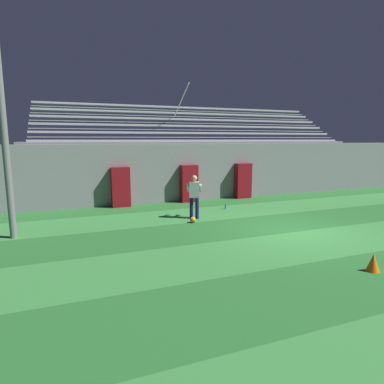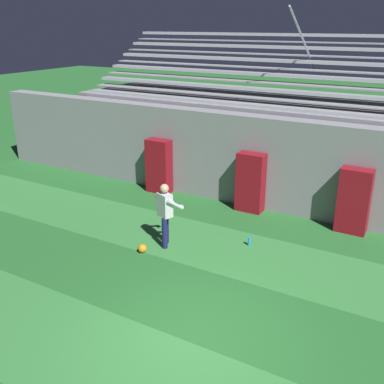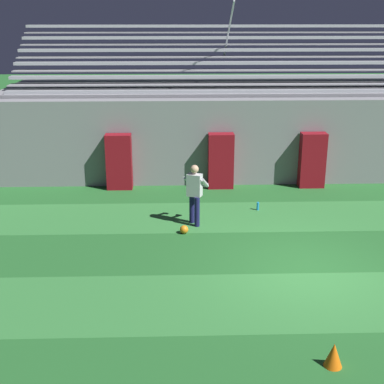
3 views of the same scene
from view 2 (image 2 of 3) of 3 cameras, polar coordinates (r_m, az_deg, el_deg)
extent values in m
plane|color=#236028|center=(8.59, 0.59, -17.97)|extent=(80.00, 80.00, 0.00)
cube|color=#337A38|center=(11.11, 9.04, -8.43)|extent=(28.00, 2.33, 0.01)
cube|color=gray|center=(13.38, 14.34, 2.82)|extent=(24.00, 0.60, 2.80)
cube|color=maroon|center=(13.49, 7.43, 1.20)|extent=(0.82, 0.44, 1.80)
cube|color=maroon|center=(12.75, 19.85, -1.08)|extent=(0.82, 0.44, 1.80)
cube|color=maroon|center=(14.96, -4.22, 3.29)|extent=(0.82, 0.44, 1.80)
cube|color=gray|center=(15.90, 17.09, 5.55)|extent=(18.00, 4.60, 2.90)
cube|color=#A8AAB2|center=(13.72, 15.80, 9.82)|extent=(17.10, 0.36, 0.10)
cube|color=gray|center=(13.57, 15.49, 8.74)|extent=(17.10, 0.60, 0.04)
cube|color=#A8AAB2|center=(14.33, 16.69, 11.79)|extent=(17.10, 0.36, 0.10)
cube|color=gray|center=(14.17, 16.40, 10.79)|extent=(17.10, 0.60, 0.04)
cube|color=#A8AAB2|center=(14.96, 17.52, 13.61)|extent=(17.10, 0.36, 0.10)
cube|color=gray|center=(14.79, 17.24, 12.66)|extent=(17.10, 0.60, 0.04)
cube|color=#A8AAB2|center=(15.60, 18.30, 15.27)|extent=(17.10, 0.36, 0.10)
cube|color=gray|center=(15.43, 18.03, 14.38)|extent=(17.10, 0.60, 0.04)
cube|color=#A8AAB2|center=(16.26, 19.02, 16.79)|extent=(17.10, 0.36, 0.10)
cube|color=gray|center=(16.08, 18.77, 15.96)|extent=(17.10, 0.60, 0.04)
cube|color=#A8AAB2|center=(16.93, 19.69, 18.20)|extent=(17.10, 0.36, 0.10)
cube|color=gray|center=(16.74, 19.46, 17.42)|extent=(17.10, 0.60, 0.04)
cylinder|color=#A8AAB2|center=(15.24, 14.02, 18.03)|extent=(0.06, 3.33, 2.05)
cylinder|color=#19194C|center=(11.60, -3.32, -4.61)|extent=(0.18, 0.18, 0.82)
cylinder|color=#19194C|center=(11.33, -3.49, -5.26)|extent=(0.18, 0.18, 0.82)
cube|color=silver|center=(11.18, -3.48, -1.65)|extent=(0.44, 0.36, 0.60)
sphere|color=tan|center=(11.02, -3.53, 0.47)|extent=(0.22, 0.22, 0.22)
cylinder|color=silver|center=(11.42, -3.61, -0.89)|extent=(0.26, 0.48, 0.37)
cylinder|color=silver|center=(11.05, -2.17, -1.61)|extent=(0.26, 0.48, 0.37)
cube|color=silver|center=(11.54, -2.67, -1.32)|extent=(0.14, 0.14, 0.08)
cube|color=silver|center=(11.24, -1.47, -1.92)|extent=(0.14, 0.14, 0.08)
sphere|color=orange|center=(11.30, -6.33, -7.14)|extent=(0.22, 0.22, 0.22)
cylinder|color=#1E8CD8|center=(11.64, 7.28, -6.25)|extent=(0.07, 0.07, 0.24)
camera|label=1|loc=(10.68, -71.47, -6.70)|focal=30.00mm
camera|label=3|loc=(7.84, -97.78, -2.26)|focal=50.00mm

